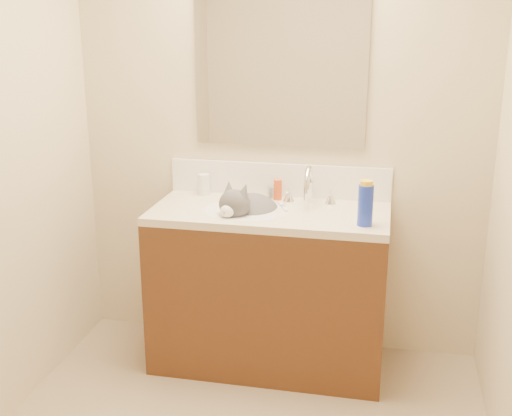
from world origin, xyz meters
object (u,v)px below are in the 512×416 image
at_px(cat, 248,213).
at_px(pill_bottle, 204,184).
at_px(basin, 245,223).
at_px(vanity_cabinet, 269,291).
at_px(amber_bottle, 278,190).
at_px(faucet, 309,188).
at_px(spray_can, 365,205).
at_px(silver_jar, 272,192).

relative_size(cat, pill_bottle, 3.91).
height_order(basin, pill_bottle, pill_bottle).
relative_size(vanity_cabinet, pill_bottle, 10.44).
distance_m(pill_bottle, amber_bottle, 0.41).
distance_m(vanity_cabinet, faucet, 0.58).
xyz_separation_m(basin, faucet, (0.30, 0.17, 0.16)).
bearing_deg(pill_bottle, spray_can, -21.85).
distance_m(silver_jar, amber_bottle, 0.04).
bearing_deg(vanity_cabinet, amber_bottle, 87.74).
bearing_deg(amber_bottle, silver_jar, 149.19).
relative_size(pill_bottle, spray_can, 0.59).
distance_m(basin, silver_jar, 0.28).
bearing_deg(amber_bottle, faucet, -17.36).
bearing_deg(basin, faucet, 29.12).
relative_size(faucet, amber_bottle, 2.54).
distance_m(faucet, amber_bottle, 0.18).
relative_size(basin, amber_bottle, 4.09).
xyz_separation_m(silver_jar, spray_can, (0.51, -0.36, 0.06)).
xyz_separation_m(faucet, spray_can, (0.30, -0.29, 0.01)).
bearing_deg(vanity_cabinet, silver_jar, 96.72).
bearing_deg(silver_jar, spray_can, -35.58).
xyz_separation_m(cat, silver_jar, (0.09, 0.21, 0.06)).
xyz_separation_m(faucet, amber_bottle, (-0.17, 0.05, -0.03)).
relative_size(vanity_cabinet, faucet, 4.29).
relative_size(vanity_cabinet, spray_can, 6.17).
xyz_separation_m(vanity_cabinet, cat, (-0.11, 0.00, 0.42)).
bearing_deg(basin, silver_jar, 68.38).
relative_size(pill_bottle, amber_bottle, 1.04).
xyz_separation_m(pill_bottle, amber_bottle, (0.41, -0.01, -0.00)).
distance_m(vanity_cabinet, pill_bottle, 0.68).
bearing_deg(basin, cat, 73.03).
bearing_deg(pill_bottle, basin, -39.38).
relative_size(pill_bottle, silver_jar, 1.77).
relative_size(basin, silver_jar, 6.95).
height_order(basin, silver_jar, silver_jar).
bearing_deg(amber_bottle, pill_bottle, 178.33).
distance_m(vanity_cabinet, spray_can, 0.74).
height_order(amber_bottle, spray_can, spray_can).
xyz_separation_m(vanity_cabinet, amber_bottle, (0.01, 0.19, 0.51)).
xyz_separation_m(basin, spray_can, (0.60, -0.12, 0.17)).
distance_m(cat, silver_jar, 0.23).
bearing_deg(vanity_cabinet, faucet, 37.29).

